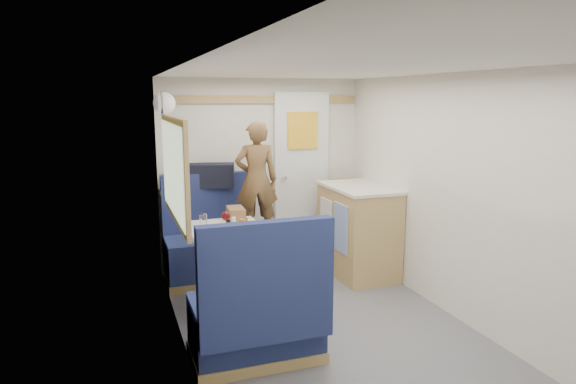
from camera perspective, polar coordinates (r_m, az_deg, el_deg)
name	(u,v)px	position (r m, az deg, el deg)	size (l,w,h in m)	color
floor	(352,355)	(3.85, 7.10, -17.57)	(4.50, 4.50, 0.00)	#515156
ceiling	(359,66)	(3.40, 7.88, 13.68)	(4.50, 4.50, 0.00)	silver
wall_back	(262,173)	(5.56, -2.95, 2.16)	(2.20, 0.02, 2.00)	silver
wall_left	(191,232)	(3.17, -10.69, -4.42)	(0.02, 4.50, 2.00)	silver
wall_right	(488,207)	(4.10, 21.37, -1.57)	(0.02, 4.50, 2.00)	silver
oak_trim_low	(262,187)	(5.56, -2.87, 0.60)	(2.15, 0.02, 0.08)	tan
oak_trim_high	(261,100)	(5.48, -2.96, 10.22)	(2.15, 0.02, 0.08)	tan
side_window	(173,170)	(4.10, -12.64, 2.45)	(0.04, 1.30, 0.72)	#A2B196
rear_door	(302,174)	(5.67, 1.51, 2.05)	(0.62, 0.12, 1.86)	white
dinette_table	(229,249)	(4.31, -6.55, -6.28)	(0.62, 0.92, 0.72)	white
bench_far	(211,251)	(5.20, -8.61, -6.45)	(0.90, 0.59, 1.05)	navy
bench_near	(258,321)	(3.62, -3.35, -14.11)	(0.90, 0.59, 1.05)	navy
ledge	(204,189)	(5.31, -9.29, 0.32)	(0.90, 0.14, 0.04)	tan
dome_light	(164,103)	(4.91, -13.58, 9.57)	(0.20, 0.20, 0.20)	white
galley_counter	(358,230)	(5.32, 7.76, -4.17)	(0.57, 0.92, 0.92)	tan
person	(256,180)	(4.96, -3.53, 1.35)	(0.41, 0.27, 1.14)	brown
duffel_bag	(209,175)	(5.30, -8.72, 1.84)	(0.50, 0.24, 0.24)	black
tray	(249,231)	(4.20, -4.31, -4.37)	(0.28, 0.36, 0.02)	white
orange_fruit	(259,225)	(4.21, -3.29, -3.70)	(0.07, 0.07, 0.07)	#F15E0A
cheese_block	(252,233)	(4.05, -3.99, -4.52)	(0.11, 0.06, 0.04)	#E3DC83
wine_glass	(226,217)	(4.22, -6.93, -2.76)	(0.08, 0.08, 0.17)	white
tumbler_left	(211,239)	(3.86, -8.59, -5.16)	(0.06, 0.06, 0.10)	white
tumbler_mid	(203,220)	(4.43, -9.39, -3.12)	(0.07, 0.07, 0.11)	silver
tumbler_right	(244,225)	(4.24, -4.89, -3.64)	(0.06, 0.06, 0.10)	white
beer_glass	(243,225)	(4.22, -5.00, -3.72)	(0.07, 0.07, 0.10)	brown
pepper_grinder	(228,225)	(4.27, -6.65, -3.65)	(0.04, 0.04, 0.09)	black
salt_grinder	(234,222)	(4.36, -6.07, -3.36)	(0.04, 0.04, 0.09)	silver
bread_loaf	(236,213)	(4.64, -5.82, -2.39)	(0.14, 0.26, 0.11)	brown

